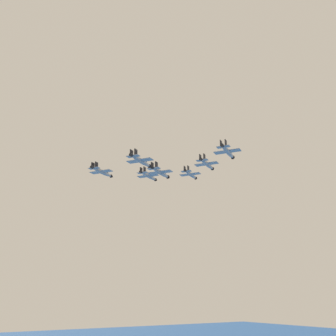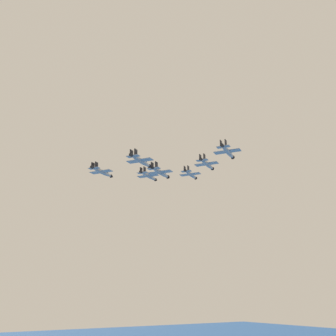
% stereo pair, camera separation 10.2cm
% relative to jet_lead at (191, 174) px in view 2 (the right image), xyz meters
% --- Properties ---
extents(jet_lead, '(12.59, 16.68, 3.93)m').
position_rel_jet_lead_xyz_m(jet_lead, '(0.00, 0.00, 0.00)').
color(jet_lead, '#9EA3A8').
extents(jet_left_wingman, '(12.03, 16.59, 3.87)m').
position_rel_jet_lead_xyz_m(jet_left_wingman, '(-3.50, -24.17, -3.90)').
color(jet_left_wingman, '#9EA3A8').
extents(jet_right_wingman, '(12.46, 17.12, 3.99)m').
position_rel_jet_lead_xyz_m(jet_right_wingman, '(23.30, -7.35, -1.91)').
color(jet_right_wingman, '#9EA3A8').
extents(jet_left_outer, '(12.55, 17.12, 4.00)m').
position_rel_jet_lead_xyz_m(jet_left_outer, '(-7.00, -48.35, -4.88)').
color(jet_left_outer, '#9EA3A8').
extents(jet_right_outer, '(12.62, 16.85, 3.96)m').
position_rel_jet_lead_xyz_m(jet_right_outer, '(46.59, -14.70, -4.13)').
color(jet_right_outer, '#9EA3A8').
extents(jet_slot_rear, '(12.66, 17.10, 4.01)m').
position_rel_jet_lead_xyz_m(jet_slot_rear, '(19.80, -31.52, -9.24)').
color(jet_slot_rear, '#9EA3A8').
extents(jet_trailing, '(12.22, 16.47, 3.86)m').
position_rel_jet_lead_xyz_m(jet_trailing, '(29.70, -47.28, -9.42)').
color(jet_trailing, '#9EA3A8').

